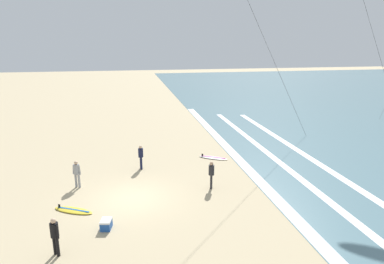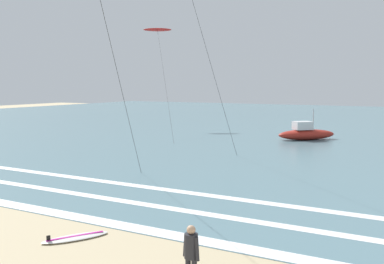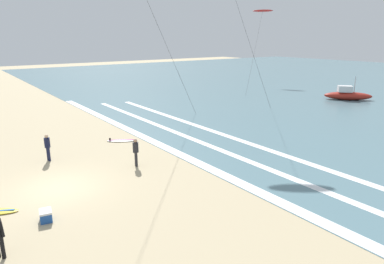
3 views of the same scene
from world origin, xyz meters
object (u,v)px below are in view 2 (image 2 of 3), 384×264
object	(u,v)px
surfer_left_far	(191,252)
offshore_boat	(306,133)
surfboard_right_spare	(75,237)
kite_red_high_left	(158,30)

from	to	relation	value
surfer_left_far	offshore_boat	xyz separation A→B (m)	(-4.69, 29.45, -0.40)
surfboard_right_spare	kite_red_high_left	world-z (taller)	kite_red_high_left
surfer_left_far	kite_red_high_left	size ratio (longest dim) A/B	0.12
surfer_left_far	kite_red_high_left	world-z (taller)	kite_red_high_left
surfboard_right_spare	offshore_boat	distance (m)	28.08
surfboard_right_spare	offshore_boat	bearing A→B (deg)	89.60
surfboard_right_spare	kite_red_high_left	xyz separation A→B (m)	(-18.12, 32.89, 10.81)
kite_red_high_left	offshore_boat	distance (m)	21.56
surfer_left_far	surfboard_right_spare	xyz separation A→B (m)	(-4.89, 1.38, -0.91)
surfboard_right_spare	surfer_left_far	bearing A→B (deg)	-15.72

